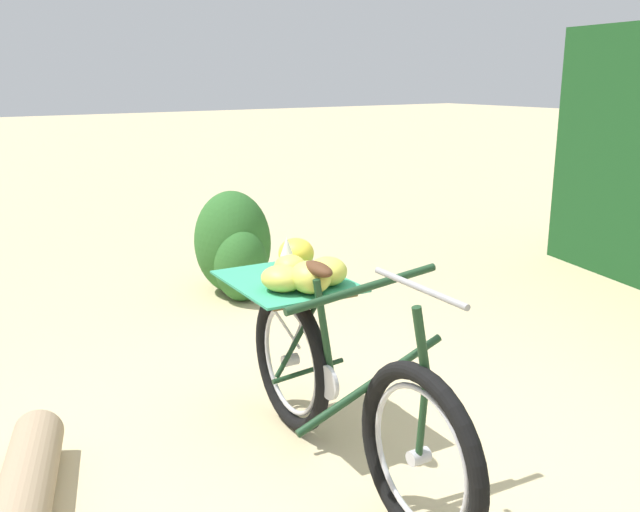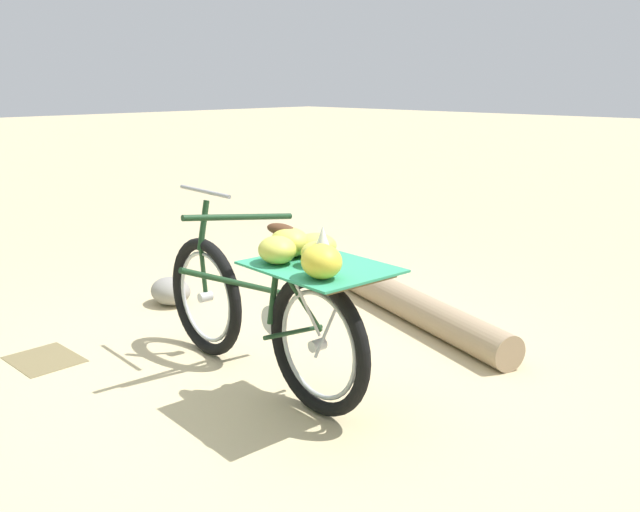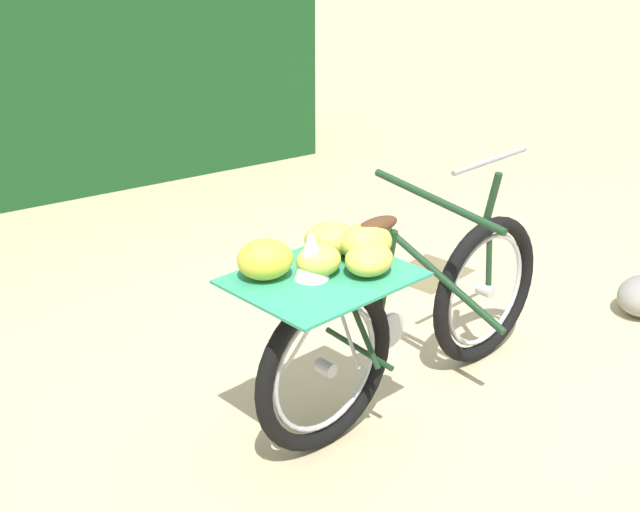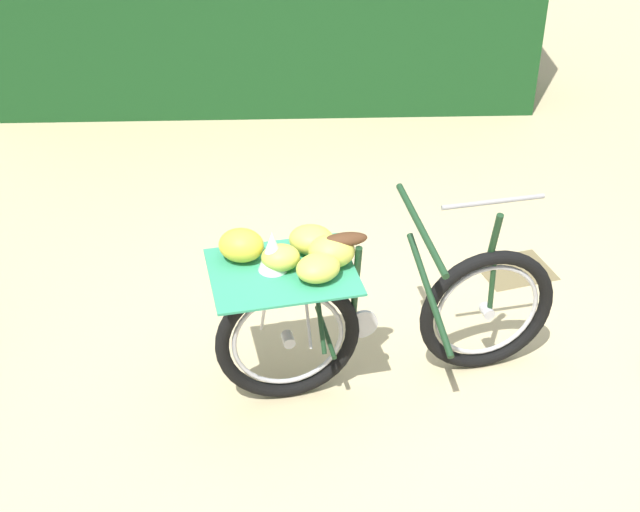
# 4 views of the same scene
# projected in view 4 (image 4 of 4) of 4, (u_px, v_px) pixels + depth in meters

# --- Properties ---
(ground_plane) EXTENTS (60.00, 60.00, 0.00)m
(ground_plane) POSITION_uv_depth(u_px,v_px,m) (392.00, 373.00, 4.64)
(ground_plane) COLOR #C6B284
(bicycle) EXTENTS (1.79, 0.71, 1.03)m
(bicycle) POSITION_uv_depth(u_px,v_px,m) (362.00, 303.00, 4.29)
(bicycle) COLOR black
(bicycle) RESTS_ON ground_plane
(leaf_litter_patch) EXTENTS (0.44, 0.36, 0.01)m
(leaf_litter_patch) POSITION_uv_depth(u_px,v_px,m) (515.00, 270.00, 5.46)
(leaf_litter_patch) COLOR olive
(leaf_litter_patch) RESTS_ON ground_plane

